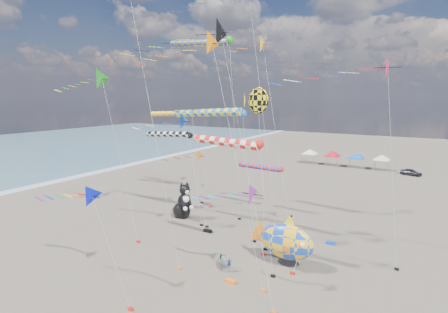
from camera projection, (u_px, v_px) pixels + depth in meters
ground at (143, 303)px, 25.75m from camera, size 260.00×260.00×0.00m
delta_kite_0 at (230, 200)px, 25.00m from camera, size 8.04×1.80×9.00m
delta_kite_1 at (222, 37)px, 32.53m from camera, size 15.59×2.68×22.16m
delta_kite_2 at (188, 157)px, 48.77m from camera, size 8.81×1.67×7.92m
delta_kite_3 at (97, 81)px, 36.19m from camera, size 12.15×2.41×18.18m
delta_kite_4 at (248, 46)px, 39.24m from camera, size 12.73×2.14×22.06m
delta_kite_5 at (179, 123)px, 40.60m from camera, size 10.42×2.15×13.38m
delta_kite_6 at (363, 72)px, 29.78m from camera, size 12.46×2.27×18.62m
delta_kite_9 at (83, 201)px, 25.91m from camera, size 9.99×1.85×8.71m
delta_kite_10 at (204, 48)px, 26.84m from camera, size 11.76×1.98×20.10m
windsock_0 at (170, 135)px, 41.69m from camera, size 8.26×0.69×10.98m
windsock_1 at (202, 43)px, 42.44m from camera, size 10.45×0.93×21.98m
windsock_2 at (174, 114)px, 50.26m from camera, size 8.79×0.75×13.03m
windsock_3 at (210, 113)px, 37.12m from camera, size 10.46×0.85×13.81m
windsock_4 at (230, 143)px, 29.77m from camera, size 7.94×0.76×11.59m
windsock_5 at (262, 168)px, 45.41m from camera, size 7.67×0.71×6.36m
angelfish_kite at (256, 102)px, 35.04m from camera, size 3.74×3.02×16.02m
cat_inflatable at (183, 200)px, 43.54m from camera, size 3.95×3.00×4.78m
fish_inflatable at (286, 241)px, 30.94m from camera, size 6.60×2.64×4.92m
person_adult at (224, 262)px, 30.25m from camera, size 0.75×0.58×1.81m
child_green at (221, 260)px, 31.43m from camera, size 0.69×0.66×1.12m
child_blue at (229, 263)px, 30.97m from camera, size 0.57×0.55×0.95m
kite_bag_0 at (331, 243)px, 36.04m from camera, size 0.90×0.44×0.30m
kite_bag_1 at (231, 281)px, 28.53m from camera, size 0.90×0.44×0.30m
kite_bag_2 at (208, 231)px, 39.34m from camera, size 0.90×0.44×0.30m
tent_row at (344, 153)px, 75.31m from camera, size 19.20×4.20×3.80m
parked_car at (411, 172)px, 67.44m from camera, size 4.10×2.66×1.30m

